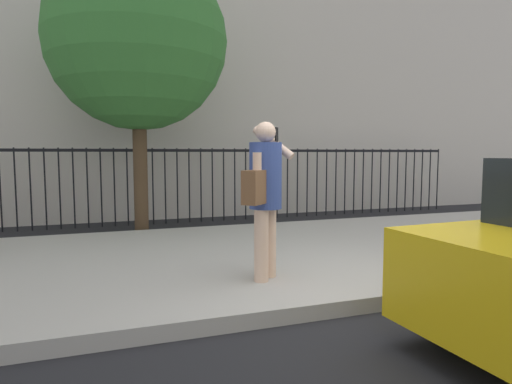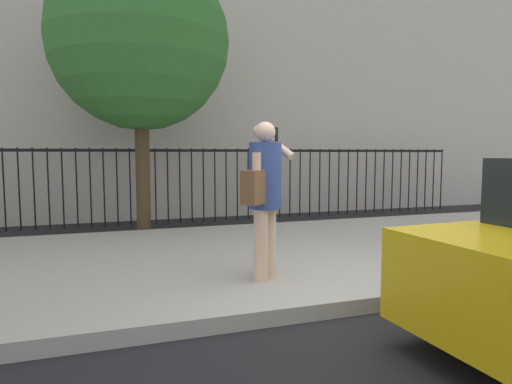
{
  "view_description": "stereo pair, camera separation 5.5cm",
  "coord_description": "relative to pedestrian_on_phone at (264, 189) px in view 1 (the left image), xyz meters",
  "views": [
    {
      "loc": [
        -2.36,
        -3.34,
        1.49
      ],
      "look_at": [
        -0.76,
        1.2,
        1.06
      ],
      "focal_mm": 30.42,
      "sensor_mm": 36.0,
      "label": 1
    },
    {
      "loc": [
        -2.31,
        -3.36,
        1.49
      ],
      "look_at": [
        -0.76,
        1.2,
        1.06
      ],
      "focal_mm": 30.42,
      "sensor_mm": 36.0,
      "label": 2
    }
  ],
  "objects": [
    {
      "name": "pedestrian_on_phone",
      "position": [
        0.0,
        0.0,
        0.0
      ],
      "size": [
        0.69,
        0.68,
        1.67
      ],
      "color": "beige",
      "rests_on": "sidewalk"
    },
    {
      "name": "sidewalk",
      "position": [
        0.78,
        1.31,
        -1.04
      ],
      "size": [
        28.0,
        4.4,
        0.15
      ],
      "primitive_type": "cube",
      "color": "#B2ADA3",
      "rests_on": "ground"
    },
    {
      "name": "ground_plane",
      "position": [
        0.78,
        -0.89,
        -1.12
      ],
      "size": [
        60.0,
        60.0,
        0.0
      ],
      "primitive_type": "plane",
      "color": "black"
    },
    {
      "name": "street_tree_near",
      "position": [
        -0.95,
        3.88,
        2.35
      ],
      "size": [
        3.16,
        3.16,
        5.07
      ],
      "color": "#4C3823",
      "rests_on": "ground"
    },
    {
      "name": "iron_fence",
      "position": [
        0.78,
        5.01,
        -0.1
      ],
      "size": [
        12.03,
        0.04,
        1.6
      ],
      "color": "black",
      "rests_on": "ground"
    }
  ]
}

